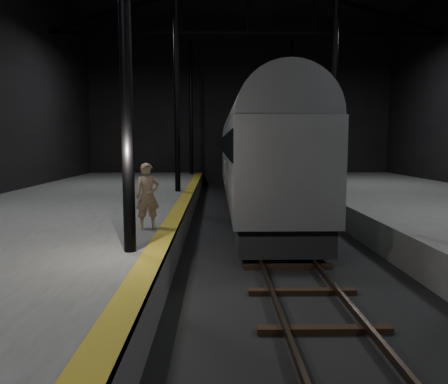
{
  "coord_description": "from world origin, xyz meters",
  "views": [
    {
      "loc": [
        -1.92,
        -13.38,
        3.35
      ],
      "look_at": [
        -1.7,
        -1.29,
        2.0
      ],
      "focal_mm": 35.0,
      "sensor_mm": 36.0,
      "label": 1
    }
  ],
  "objects": [
    {
      "name": "platform_left",
      "position": [
        -7.5,
        0.0,
        0.5
      ],
      "size": [
        9.0,
        43.8,
        1.0
      ],
      "primitive_type": "cube",
      "color": "#4F4F4D",
      "rests_on": "ground"
    },
    {
      "name": "woman",
      "position": [
        -3.8,
        -1.44,
        1.91
      ],
      "size": [
        0.76,
        0.62,
        1.82
      ],
      "primitive_type": "imported",
      "rotation": [
        0.0,
        0.0,
        0.31
      ],
      "color": "tan",
      "rests_on": "platform_left"
    },
    {
      "name": "tactile_strip",
      "position": [
        -3.25,
        0.0,
        1.0
      ],
      "size": [
        0.5,
        43.8,
        0.01
      ],
      "primitive_type": "cube",
      "color": "olive",
      "rests_on": "platform_left"
    },
    {
      "name": "train",
      "position": [
        -0.0,
        7.89,
        3.01
      ],
      "size": [
        3.02,
        20.2,
        5.4
      ],
      "color": "#9DA0A4",
      "rests_on": "ground"
    },
    {
      "name": "ground",
      "position": [
        0.0,
        0.0,
        0.0
      ],
      "size": [
        44.0,
        44.0,
        0.0
      ],
      "primitive_type": "plane",
      "color": "black",
      "rests_on": "ground"
    },
    {
      "name": "track",
      "position": [
        0.0,
        0.0,
        0.07
      ],
      "size": [
        2.4,
        43.0,
        0.24
      ],
      "color": "#3F3328",
      "rests_on": "ground"
    }
  ]
}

